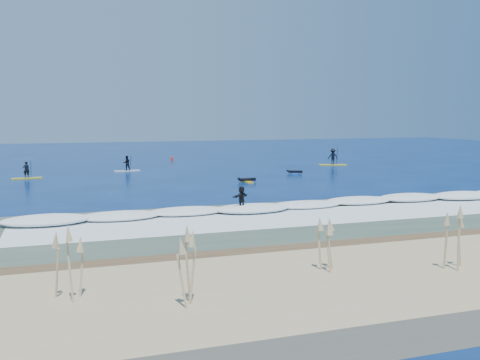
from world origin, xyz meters
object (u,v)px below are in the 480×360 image
object	(u,v)px
sup_paddler_left	(27,173)
sup_paddler_center	(127,165)
prone_paddler_far	(295,172)
marker_buoy	(172,159)
prone_paddler_near	(247,180)
wave_surfer	(241,199)
sup_paddler_right	(333,158)

from	to	relation	value
sup_paddler_left	sup_paddler_center	world-z (taller)	sup_paddler_center
prone_paddler_far	marker_buoy	distance (m)	21.19
sup_paddler_center	sup_paddler_left	bearing A→B (deg)	-166.24
prone_paddler_near	wave_surfer	world-z (taller)	wave_surfer
prone_paddler_near	marker_buoy	world-z (taller)	marker_buoy
sup_paddler_left	marker_buoy	bearing A→B (deg)	34.07
sup_paddler_right	prone_paddler_near	world-z (taller)	sup_paddler_right
prone_paddler_near	sup_paddler_left	bearing A→B (deg)	62.30
sup_paddler_right	prone_paddler_near	size ratio (longest dim) A/B	1.55
prone_paddler_far	sup_paddler_center	bearing A→B (deg)	84.88
sup_paddler_center	prone_paddler_far	distance (m)	17.76
sup_paddler_center	sup_paddler_right	world-z (taller)	sup_paddler_right
sup_paddler_left	sup_paddler_center	xyz separation A→B (m)	(9.69, 3.83, 0.13)
sup_paddler_left	prone_paddler_near	size ratio (longest dim) A/B	1.27
sup_paddler_center	wave_surfer	xyz separation A→B (m)	(3.90, -26.65, 0.12)
sup_paddler_right	marker_buoy	world-z (taller)	sup_paddler_right
sup_paddler_right	prone_paddler_near	distance (m)	19.31
prone_paddler_near	marker_buoy	size ratio (longest dim) A/B	3.09
sup_paddler_right	prone_paddler_far	world-z (taller)	sup_paddler_right
sup_paddler_right	marker_buoy	distance (m)	20.88
prone_paddler_far	marker_buoy	size ratio (longest dim) A/B	2.98
wave_surfer	prone_paddler_near	bearing A→B (deg)	40.45
sup_paddler_center	prone_paddler_near	size ratio (longest dim) A/B	1.29
sup_paddler_right	prone_paddler_near	bearing A→B (deg)	-124.15
prone_paddler_near	wave_surfer	size ratio (longest dim) A/B	1.06
sup_paddler_left	prone_paddler_near	world-z (taller)	sup_paddler_left
sup_paddler_left	sup_paddler_center	distance (m)	10.42
prone_paddler_far	marker_buoy	bearing A→B (deg)	45.61
wave_surfer	sup_paddler_center	bearing A→B (deg)	69.10
sup_paddler_center	wave_surfer	world-z (taller)	sup_paddler_center
sup_paddler_left	wave_surfer	bearing A→B (deg)	-67.47
sup_paddler_center	marker_buoy	xyz separation A→B (m)	(7.10, 11.46, -0.41)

